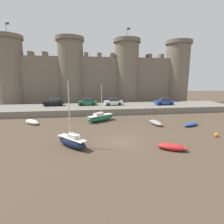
{
  "coord_description": "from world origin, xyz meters",
  "views": [
    {
      "loc": [
        -3.94,
        -18.78,
        7.08
      ],
      "look_at": [
        -0.34,
        5.21,
        2.5
      ],
      "focal_mm": 28.0,
      "sensor_mm": 36.0,
      "label": 1
    }
  ],
  "objects_px": {
    "mooring_buoy_near_shore": "(69,120)",
    "mooring_buoy_near_channel": "(216,135)",
    "rowboat_foreground_right": "(32,122)",
    "car_quay_west": "(54,102)",
    "car_quay_centre_west": "(164,101)",
    "car_quay_centre_east": "(113,102)",
    "sailboat_midflat_centre": "(72,142)",
    "rowboat_near_channel_left": "(156,123)",
    "rowboat_foreground_left": "(172,147)",
    "rowboat_foreground_centre": "(191,124)",
    "car_quay_east": "(87,102)",
    "sailboat_near_channel_right": "(100,118)"
  },
  "relations": [
    {
      "from": "mooring_buoy_near_shore",
      "to": "mooring_buoy_near_channel",
      "type": "height_order",
      "value": "mooring_buoy_near_channel"
    },
    {
      "from": "rowboat_foreground_right",
      "to": "car_quay_west",
      "type": "relative_size",
      "value": 0.74
    },
    {
      "from": "car_quay_centre_west",
      "to": "car_quay_centre_east",
      "type": "bearing_deg",
      "value": 174.19
    },
    {
      "from": "car_quay_centre_west",
      "to": "car_quay_west",
      "type": "bearing_deg",
      "value": 175.2
    },
    {
      "from": "sailboat_midflat_centre",
      "to": "car_quay_centre_west",
      "type": "xyz_separation_m",
      "value": [
        19.38,
        19.9,
        1.38
      ]
    },
    {
      "from": "mooring_buoy_near_shore",
      "to": "car_quay_west",
      "type": "xyz_separation_m",
      "value": [
        -4.17,
        9.61,
        1.84
      ]
    },
    {
      "from": "mooring_buoy_near_channel",
      "to": "car_quay_centre_west",
      "type": "distance_m",
      "value": 19.28
    },
    {
      "from": "rowboat_near_channel_left",
      "to": "rowboat_foreground_right",
      "type": "bearing_deg",
      "value": 170.31
    },
    {
      "from": "rowboat_near_channel_left",
      "to": "car_quay_centre_east",
      "type": "relative_size",
      "value": 0.8
    },
    {
      "from": "car_quay_centre_west",
      "to": "mooring_buoy_near_shore",
      "type": "bearing_deg",
      "value": -160.11
    },
    {
      "from": "rowboat_foreground_left",
      "to": "mooring_buoy_near_shore",
      "type": "relative_size",
      "value": 8.51
    },
    {
      "from": "rowboat_foreground_centre",
      "to": "car_quay_east",
      "type": "relative_size",
      "value": 0.75
    },
    {
      "from": "sailboat_near_channel_right",
      "to": "rowboat_foreground_right",
      "type": "xyz_separation_m",
      "value": [
        -10.97,
        -0.33,
        -0.25
      ]
    },
    {
      "from": "rowboat_near_channel_left",
      "to": "sailboat_near_channel_right",
      "type": "xyz_separation_m",
      "value": [
        -8.42,
        3.64,
        0.27
      ]
    },
    {
      "from": "rowboat_near_channel_left",
      "to": "car_quay_west",
      "type": "distance_m",
      "value": 23.08
    },
    {
      "from": "mooring_buoy_near_shore",
      "to": "car_quay_centre_east",
      "type": "xyz_separation_m",
      "value": [
        9.12,
        8.7,
        1.84
      ]
    },
    {
      "from": "mooring_buoy_near_shore",
      "to": "car_quay_east",
      "type": "bearing_deg",
      "value": 70.9
    },
    {
      "from": "rowboat_foreground_right",
      "to": "car_quay_east",
      "type": "bearing_deg",
      "value": 50.87
    },
    {
      "from": "car_quay_centre_west",
      "to": "mooring_buoy_near_channel",
      "type": "bearing_deg",
      "value": -95.64
    },
    {
      "from": "rowboat_foreground_centre",
      "to": "sailboat_near_channel_right",
      "type": "xyz_separation_m",
      "value": [
        -13.42,
        5.19,
        0.33
      ]
    },
    {
      "from": "sailboat_near_channel_right",
      "to": "car_quay_centre_west",
      "type": "bearing_deg",
      "value": 29.55
    },
    {
      "from": "rowboat_foreground_centre",
      "to": "car_quay_east",
      "type": "height_order",
      "value": "car_quay_east"
    },
    {
      "from": "rowboat_foreground_centre",
      "to": "car_quay_west",
      "type": "distance_m",
      "value": 28.0
    },
    {
      "from": "rowboat_foreground_centre",
      "to": "car_quay_west",
      "type": "relative_size",
      "value": 0.75
    },
    {
      "from": "mooring_buoy_near_channel",
      "to": "car_quay_east",
      "type": "distance_m",
      "value": 26.22
    },
    {
      "from": "rowboat_foreground_centre",
      "to": "sailboat_midflat_centre",
      "type": "distance_m",
      "value": 18.34
    },
    {
      "from": "sailboat_midflat_centre",
      "to": "rowboat_foreground_right",
      "type": "xyz_separation_m",
      "value": [
        -7.05,
        10.81,
        -0.26
      ]
    },
    {
      "from": "rowboat_foreground_left",
      "to": "car_quay_centre_west",
      "type": "bearing_deg",
      "value": 67.17
    },
    {
      "from": "rowboat_foreground_right",
      "to": "car_quay_east",
      "type": "distance_m",
      "value": 14.23
    },
    {
      "from": "rowboat_foreground_left",
      "to": "car_quay_centre_east",
      "type": "relative_size",
      "value": 0.74
    },
    {
      "from": "sailboat_midflat_centre",
      "to": "car_quay_east",
      "type": "height_order",
      "value": "sailboat_midflat_centre"
    },
    {
      "from": "mooring_buoy_near_channel",
      "to": "car_quay_east",
      "type": "xyz_separation_m",
      "value": [
        -15.62,
        20.98,
        1.77
      ]
    },
    {
      "from": "mooring_buoy_near_channel",
      "to": "mooring_buoy_near_shore",
      "type": "bearing_deg",
      "value": 148.44
    },
    {
      "from": "rowboat_foreground_centre",
      "to": "car_quay_east",
      "type": "xyz_separation_m",
      "value": [
        -15.47,
        15.83,
        1.72
      ]
    },
    {
      "from": "car_quay_east",
      "to": "car_quay_centre_east",
      "type": "bearing_deg",
      "value": -6.72
    },
    {
      "from": "rowboat_foreground_right",
      "to": "car_quay_centre_west",
      "type": "distance_m",
      "value": 28.0
    },
    {
      "from": "car_quay_centre_east",
      "to": "car_quay_centre_west",
      "type": "relative_size",
      "value": 1.0
    },
    {
      "from": "rowboat_foreground_centre",
      "to": "car_quay_centre_east",
      "type": "height_order",
      "value": "car_quay_centre_east"
    },
    {
      "from": "rowboat_near_channel_left",
      "to": "rowboat_foreground_centre",
      "type": "relative_size",
      "value": 1.07
    },
    {
      "from": "sailboat_midflat_centre",
      "to": "mooring_buoy_near_channel",
      "type": "relative_size",
      "value": 13.79
    },
    {
      "from": "mooring_buoy_near_shore",
      "to": "mooring_buoy_near_channel",
      "type": "bearing_deg",
      "value": -31.56
    },
    {
      "from": "mooring_buoy_near_channel",
      "to": "car_quay_centre_east",
      "type": "bearing_deg",
      "value": 115.67
    },
    {
      "from": "rowboat_foreground_centre",
      "to": "mooring_buoy_near_shore",
      "type": "bearing_deg",
      "value": 161.02
    },
    {
      "from": "car_quay_west",
      "to": "rowboat_foreground_centre",
      "type": "bearing_deg",
      "value": -35.03
    },
    {
      "from": "sailboat_midflat_centre",
      "to": "mooring_buoy_near_shore",
      "type": "height_order",
      "value": "sailboat_midflat_centre"
    },
    {
      "from": "mooring_buoy_near_channel",
      "to": "car_quay_centre_west",
      "type": "relative_size",
      "value": 0.12
    },
    {
      "from": "rowboat_foreground_left",
      "to": "sailboat_near_channel_right",
      "type": "height_order",
      "value": "sailboat_near_channel_right"
    },
    {
      "from": "rowboat_near_channel_left",
      "to": "car_quay_east",
      "type": "bearing_deg",
      "value": 126.24
    },
    {
      "from": "sailboat_near_channel_right",
      "to": "rowboat_foreground_centre",
      "type": "bearing_deg",
      "value": -21.12
    },
    {
      "from": "rowboat_near_channel_left",
      "to": "rowboat_foreground_left",
      "type": "distance_m",
      "value": 10.0
    }
  ]
}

